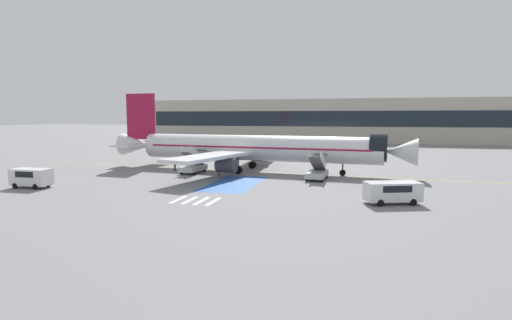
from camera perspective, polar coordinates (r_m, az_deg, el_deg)
ground_plane at (r=58.44m, az=-1.92°, el=-1.66°), size 600.00×600.00×0.00m
apron_leadline_yellow at (r=58.36m, az=0.06°, el=-1.66°), size 79.22×7.02×0.01m
apron_stand_patch_blue at (r=48.11m, az=-3.15°, el=-3.36°), size 5.55×12.41×0.01m
apron_walkway_bar_0 at (r=39.58m, az=-11.02°, el=-5.56°), size 0.44×3.60×0.01m
apron_walkway_bar_1 at (r=39.09m, az=-9.42°, el=-5.68°), size 0.44×3.60×0.01m
apron_walkway_bar_2 at (r=38.63m, az=-7.79°, el=-5.80°), size 0.44×3.60×0.01m
apron_walkway_bar_3 at (r=38.19m, az=-6.11°, el=-5.91°), size 0.44×3.60×0.01m
airliner at (r=58.21m, az=-0.58°, el=1.76°), size 45.23×32.46×11.65m
boarding_stairs_forward at (r=51.50m, az=8.72°, el=-1.70°), size 2.60×5.38×3.92m
boarding_stairs_aft at (r=57.45m, az=-8.95°, el=-0.87°), size 2.60×5.38×4.00m
fuel_tanker at (r=80.10m, az=0.45°, el=1.82°), size 9.49×3.88×3.66m
service_van_0 at (r=38.87m, az=18.91°, el=-4.17°), size 5.37×3.67×2.03m
service_van_1 at (r=51.67m, az=-29.43°, el=-2.06°), size 4.34×2.15×2.16m
ground_crew_0 at (r=60.49m, az=-11.53°, el=-0.47°), size 0.46×0.47×1.87m
ground_crew_1 at (r=54.78m, az=-5.37°, el=-1.05°), size 0.25×0.44×1.88m
terminal_building at (r=129.01m, az=13.62°, el=5.47°), size 134.64×12.10×13.40m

